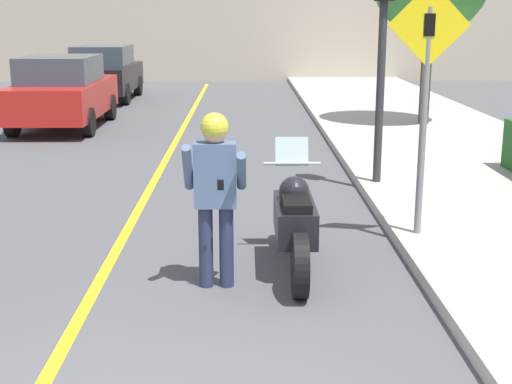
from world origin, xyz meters
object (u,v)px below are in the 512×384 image
object	(u,v)px
motorcycle	(295,223)
crossing_sign	(425,87)
person_biker	(215,182)
traffic_light	(383,20)
parked_car_black	(104,72)
parked_car_red	(63,92)

from	to	relation	value
motorcycle	crossing_sign	distance (m)	2.14
person_biker	traffic_light	distance (m)	4.74
traffic_light	parked_car_black	distance (m)	13.66
person_biker	parked_car_red	distance (m)	10.93
motorcycle	traffic_light	xyz separation A→B (m)	(1.48, 3.40, 2.02)
parked_car_black	person_biker	bearing A→B (deg)	-75.52
person_biker	parked_car_black	world-z (taller)	person_biker
crossing_sign	traffic_light	size ratio (longest dim) A/B	0.82
motorcycle	crossing_sign	world-z (taller)	crossing_sign
traffic_light	parked_car_black	xyz separation A→B (m)	(-6.37, 11.96, -1.67)
person_biker	traffic_light	world-z (taller)	traffic_light
parked_car_red	parked_car_black	distance (m)	5.67
person_biker	parked_car_red	bearing A→B (deg)	111.34
motorcycle	person_biker	xyz separation A→B (m)	(-0.80, -0.49, 0.55)
person_biker	parked_car_black	xyz separation A→B (m)	(-4.09, 15.85, -0.20)
traffic_light	parked_car_black	bearing A→B (deg)	118.03
person_biker	crossing_sign	bearing A→B (deg)	29.27
motorcycle	traffic_light	size ratio (longest dim) A/B	0.64
crossing_sign	parked_car_black	distance (m)	15.94
person_biker	motorcycle	bearing A→B (deg)	31.59
motorcycle	parked_car_red	xyz separation A→B (m)	(-4.77, 9.69, 0.35)
crossing_sign	motorcycle	bearing A→B (deg)	-152.02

